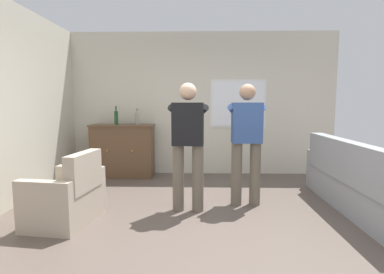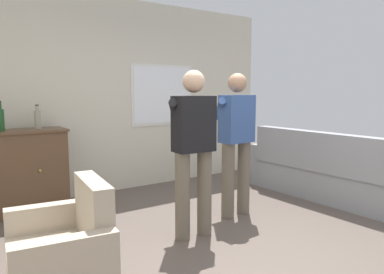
{
  "view_description": "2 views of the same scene",
  "coord_description": "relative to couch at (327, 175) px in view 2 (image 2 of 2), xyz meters",
  "views": [
    {
      "loc": [
        -0.06,
        -3.37,
        1.43
      ],
      "look_at": [
        -0.16,
        0.45,
        0.99
      ],
      "focal_mm": 28.0,
      "sensor_mm": 36.0,
      "label": 1
    },
    {
      "loc": [
        -2.35,
        -2.52,
        1.48
      ],
      "look_at": [
        -0.25,
        0.46,
        1.03
      ],
      "focal_mm": 35.0,
      "sensor_mm": 36.0,
      "label": 2
    }
  ],
  "objects": [
    {
      "name": "person_standing_right",
      "position": [
        -1.41,
        0.27,
        0.59
      ],
      "size": [
        0.56,
        0.48,
        1.68
      ],
      "color": "#6B6051",
      "rests_on": "ground"
    },
    {
      "name": "person_standing_left",
      "position": [
        -2.21,
        0.02,
        0.59
      ],
      "size": [
        0.56,
        0.49,
        1.68
      ],
      "color": "#6B6051",
      "rests_on": "ground"
    },
    {
      "name": "sideboard_cabinet",
      "position": [
        -3.54,
        1.83,
        0.16
      ],
      "size": [
        1.2,
        0.49,
        1.01
      ],
      "color": "brown",
      "rests_on": "ground"
    },
    {
      "name": "bottle_liquor_amber",
      "position": [
        -3.25,
        1.85,
        0.79
      ],
      "size": [
        0.08,
        0.08,
        0.3
      ],
      "color": "gray",
      "rests_on": "sideboard_cabinet"
    },
    {
      "name": "wall_back_with_window",
      "position": [
        -1.97,
        2.19,
        1.05
      ],
      "size": [
        5.2,
        0.15,
        2.8
      ],
      "color": "beige",
      "rests_on": "ground"
    },
    {
      "name": "armchair",
      "position": [
        -3.64,
        -0.41,
        -0.06
      ],
      "size": [
        0.75,
        0.95,
        0.85
      ],
      "color": "#B2A38E",
      "rests_on": "ground"
    },
    {
      "name": "ground",
      "position": [
        -1.99,
        -0.47,
        -0.35
      ],
      "size": [
        10.4,
        10.4,
        0.0
      ],
      "primitive_type": "plane",
      "color": "brown"
    },
    {
      "name": "couch",
      "position": [
        0.0,
        0.0,
        0.0
      ],
      "size": [
        0.57,
        2.5,
        0.94
      ],
      "color": "gray",
      "rests_on": "ground"
    },
    {
      "name": "bottle_wine_green",
      "position": [
        -3.66,
        1.83,
        0.8
      ],
      "size": [
        0.07,
        0.07,
        0.35
      ],
      "color": "#1E4C23",
      "rests_on": "sideboard_cabinet"
    }
  ]
}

